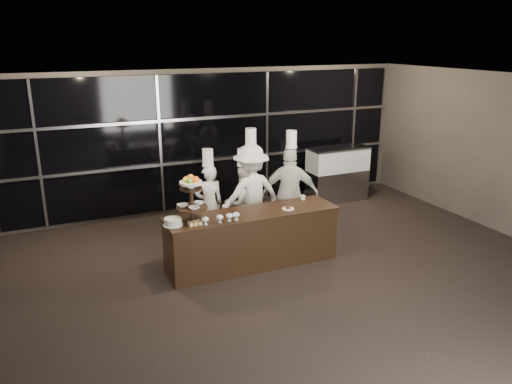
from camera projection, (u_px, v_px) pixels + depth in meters
name	position (u px, v px, depth m)	size (l,w,h in m)	color
room	(346.00, 211.00, 6.34)	(10.00, 10.00, 10.00)	black
window_wall	(215.00, 140.00, 10.64)	(8.60, 0.10, 2.80)	black
buffet_counter	(252.00, 238.00, 8.14)	(2.84, 0.74, 0.92)	black
display_stand	(191.00, 195.00, 7.49)	(0.48, 0.48, 0.74)	black
compotes	(223.00, 217.00, 7.56)	(0.61, 0.11, 0.12)	silver
layer_cake	(173.00, 222.00, 7.44)	(0.30, 0.30, 0.11)	white
pastry_squares	(195.00, 223.00, 7.46)	(0.20, 0.13, 0.05)	#F8D579
small_plate	(288.00, 208.00, 8.15)	(0.20, 0.20, 0.05)	white
chef_cup	(303.00, 197.00, 8.63)	(0.08, 0.08, 0.07)	white
display_case	(337.00, 171.00, 11.38)	(1.38, 0.60, 1.24)	#A5A5AA
chef_a	(209.00, 202.00, 9.01)	(0.53, 0.35, 1.74)	silver
chef_b	(243.00, 202.00, 9.06)	(0.70, 0.55, 1.73)	silver
chef_c	(251.00, 193.00, 9.03)	(1.20, 0.74, 2.09)	white
chef_d	(290.00, 193.00, 9.09)	(1.10, 0.85, 2.04)	silver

